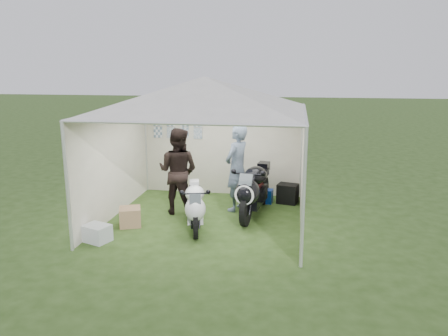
{
  "coord_description": "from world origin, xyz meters",
  "views": [
    {
      "loc": [
        1.85,
        -8.68,
        3.17
      ],
      "look_at": [
        0.34,
        0.35,
        1.06
      ],
      "focal_mm": 35.0,
      "sensor_mm": 36.0,
      "label": 1
    }
  ],
  "objects_px": {
    "motorcycle_black": "(254,189)",
    "person_blue_jacket": "(237,168)",
    "paddock_stand": "(263,196)",
    "person_dark_jacket": "(178,171)",
    "canopy_tent": "(205,98)",
    "crate_0": "(97,233)",
    "crate_1": "(130,217)",
    "motorcycle_white": "(195,205)",
    "equipment_box": "(288,194)"
  },
  "relations": [
    {
      "from": "motorcycle_black",
      "to": "person_blue_jacket",
      "type": "xyz_separation_m",
      "value": [
        -0.41,
        0.34,
        0.36
      ]
    },
    {
      "from": "equipment_box",
      "to": "crate_1",
      "type": "xyz_separation_m",
      "value": [
        -3.14,
        -2.09,
        -0.04
      ]
    },
    {
      "from": "motorcycle_white",
      "to": "crate_0",
      "type": "relative_size",
      "value": 3.73
    },
    {
      "from": "motorcycle_black",
      "to": "equipment_box",
      "type": "height_order",
      "value": "motorcycle_black"
    },
    {
      "from": "person_blue_jacket",
      "to": "crate_1",
      "type": "relative_size",
      "value": 4.6
    },
    {
      "from": "crate_0",
      "to": "crate_1",
      "type": "bearing_deg",
      "value": 70.73
    },
    {
      "from": "motorcycle_black",
      "to": "equipment_box",
      "type": "relative_size",
      "value": 4.8
    },
    {
      "from": "person_dark_jacket",
      "to": "crate_0",
      "type": "bearing_deg",
      "value": 69.81
    },
    {
      "from": "motorcycle_white",
      "to": "paddock_stand",
      "type": "height_order",
      "value": "motorcycle_white"
    },
    {
      "from": "motorcycle_black",
      "to": "person_blue_jacket",
      "type": "bearing_deg",
      "value": 148.14
    },
    {
      "from": "crate_1",
      "to": "equipment_box",
      "type": "bearing_deg",
      "value": 33.61
    },
    {
      "from": "motorcycle_white",
      "to": "paddock_stand",
      "type": "relative_size",
      "value": 4.02
    },
    {
      "from": "motorcycle_white",
      "to": "paddock_stand",
      "type": "distance_m",
      "value": 2.34
    },
    {
      "from": "motorcycle_black",
      "to": "person_blue_jacket",
      "type": "relative_size",
      "value": 1.14
    },
    {
      "from": "canopy_tent",
      "to": "crate_1",
      "type": "xyz_separation_m",
      "value": [
        -1.44,
        -0.68,
        -2.39
      ]
    },
    {
      "from": "paddock_stand",
      "to": "crate_1",
      "type": "xyz_separation_m",
      "value": [
        -2.56,
        -2.03,
        0.03
      ]
    },
    {
      "from": "paddock_stand",
      "to": "person_blue_jacket",
      "type": "relative_size",
      "value": 0.22
    },
    {
      "from": "canopy_tent",
      "to": "crate_1",
      "type": "height_order",
      "value": "canopy_tent"
    },
    {
      "from": "person_dark_jacket",
      "to": "crate_1",
      "type": "height_order",
      "value": "person_dark_jacket"
    },
    {
      "from": "crate_1",
      "to": "motorcycle_white",
      "type": "bearing_deg",
      "value": 2.58
    },
    {
      "from": "motorcycle_white",
      "to": "person_blue_jacket",
      "type": "relative_size",
      "value": 0.9
    },
    {
      "from": "motorcycle_black",
      "to": "person_dark_jacket",
      "type": "xyz_separation_m",
      "value": [
        -1.66,
        -0.07,
        0.34
      ]
    },
    {
      "from": "motorcycle_white",
      "to": "motorcycle_black",
      "type": "height_order",
      "value": "motorcycle_black"
    },
    {
      "from": "person_blue_jacket",
      "to": "person_dark_jacket",
      "type": "bearing_deg",
      "value": -46.04
    },
    {
      "from": "equipment_box",
      "to": "canopy_tent",
      "type": "bearing_deg",
      "value": -140.37
    },
    {
      "from": "canopy_tent",
      "to": "motorcycle_black",
      "type": "relative_size",
      "value": 2.55
    },
    {
      "from": "paddock_stand",
      "to": "person_dark_jacket",
      "type": "xyz_separation_m",
      "value": [
        -1.8,
        -1.07,
        0.79
      ]
    },
    {
      "from": "motorcycle_white",
      "to": "person_dark_jacket",
      "type": "distance_m",
      "value": 1.17
    },
    {
      "from": "motorcycle_black",
      "to": "paddock_stand",
      "type": "xyz_separation_m",
      "value": [
        0.14,
        1.0,
        -0.45
      ]
    },
    {
      "from": "canopy_tent",
      "to": "paddock_stand",
      "type": "height_order",
      "value": "canopy_tent"
    },
    {
      "from": "person_dark_jacket",
      "to": "person_blue_jacket",
      "type": "height_order",
      "value": "person_blue_jacket"
    },
    {
      "from": "motorcycle_white",
      "to": "person_blue_jacket",
      "type": "height_order",
      "value": "person_blue_jacket"
    },
    {
      "from": "person_blue_jacket",
      "to": "motorcycle_black",
      "type": "bearing_deg",
      "value": 75.78
    },
    {
      "from": "person_dark_jacket",
      "to": "paddock_stand",
      "type": "bearing_deg",
      "value": -139.23
    },
    {
      "from": "paddock_stand",
      "to": "person_blue_jacket",
      "type": "distance_m",
      "value": 1.18
    },
    {
      "from": "paddock_stand",
      "to": "equipment_box",
      "type": "height_order",
      "value": "equipment_box"
    },
    {
      "from": "person_dark_jacket",
      "to": "crate_0",
      "type": "relative_size",
      "value": 4.04
    },
    {
      "from": "motorcycle_black",
      "to": "crate_1",
      "type": "relative_size",
      "value": 5.23
    },
    {
      "from": "equipment_box",
      "to": "motorcycle_white",
      "type": "bearing_deg",
      "value": -131.47
    },
    {
      "from": "person_blue_jacket",
      "to": "crate_1",
      "type": "distance_m",
      "value": 2.56
    },
    {
      "from": "motorcycle_white",
      "to": "person_dark_jacket",
      "type": "relative_size",
      "value": 0.92
    },
    {
      "from": "canopy_tent",
      "to": "person_dark_jacket",
      "type": "bearing_deg",
      "value": 157.47
    },
    {
      "from": "motorcycle_black",
      "to": "crate_1",
      "type": "height_order",
      "value": "motorcycle_black"
    },
    {
      "from": "motorcycle_black",
      "to": "person_blue_jacket",
      "type": "distance_m",
      "value": 0.65
    },
    {
      "from": "motorcycle_black",
      "to": "crate_1",
      "type": "bearing_deg",
      "value": -149.05
    },
    {
      "from": "crate_1",
      "to": "canopy_tent",
      "type": "bearing_deg",
      "value": 25.24
    },
    {
      "from": "paddock_stand",
      "to": "equipment_box",
      "type": "relative_size",
      "value": 0.95
    },
    {
      "from": "crate_1",
      "to": "motorcycle_black",
      "type": "bearing_deg",
      "value": 22.97
    },
    {
      "from": "paddock_stand",
      "to": "crate_0",
      "type": "height_order",
      "value": "paddock_stand"
    },
    {
      "from": "motorcycle_white",
      "to": "paddock_stand",
      "type": "bearing_deg",
      "value": 44.34
    }
  ]
}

